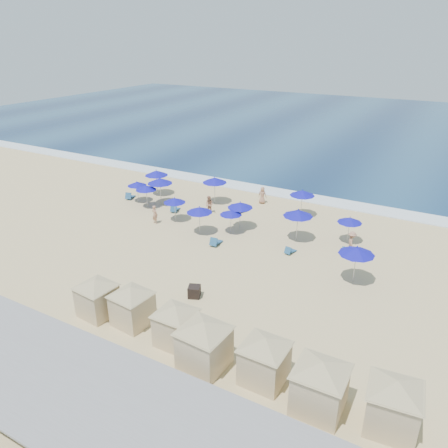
% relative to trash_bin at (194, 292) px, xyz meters
% --- Properties ---
extents(ground, '(160.00, 160.00, 0.00)m').
position_rel_trash_bin_xyz_m(ground, '(-1.07, 5.05, -0.37)').
color(ground, '#CDB782').
rests_on(ground, ground).
extents(ocean, '(160.00, 80.00, 0.06)m').
position_rel_trash_bin_xyz_m(ocean, '(-1.07, 60.05, -0.34)').
color(ocean, '#0D274B').
rests_on(ocean, ground).
extents(surf_line, '(160.00, 2.50, 0.08)m').
position_rel_trash_bin_xyz_m(surf_line, '(-1.07, 20.55, -0.33)').
color(surf_line, white).
rests_on(surf_line, ground).
extents(seawall, '(160.00, 6.10, 1.22)m').
position_rel_trash_bin_xyz_m(seawall, '(-1.07, -8.45, 0.28)').
color(seawall, gray).
rests_on(seawall, ground).
extents(trash_bin, '(0.96, 0.96, 0.73)m').
position_rel_trash_bin_xyz_m(trash_bin, '(0.00, 0.00, 0.00)').
color(trash_bin, black).
rests_on(trash_bin, ground).
extents(cabana_0, '(4.07, 4.07, 2.57)m').
position_rel_trash_bin_xyz_m(cabana_0, '(-3.86, -4.30, 1.10)').
color(cabana_0, '#CFB78D').
rests_on(cabana_0, ground).
extents(cabana_1, '(4.12, 4.12, 2.59)m').
position_rel_trash_bin_xyz_m(cabana_1, '(-1.52, -3.98, 1.12)').
color(cabana_1, '#CFB78D').
rests_on(cabana_1, ground).
extents(cabana_2, '(4.07, 4.07, 2.55)m').
position_rel_trash_bin_xyz_m(cabana_2, '(1.60, -4.17, 1.10)').
color(cabana_2, '#CFB78D').
rests_on(cabana_2, ground).
extents(cabana_3, '(4.59, 4.59, 2.89)m').
position_rel_trash_bin_xyz_m(cabana_3, '(3.81, -4.95, 1.29)').
color(cabana_3, '#CFB78D').
rests_on(cabana_3, ground).
extents(cabana_4, '(4.27, 4.27, 2.68)m').
position_rel_trash_bin_xyz_m(cabana_4, '(6.77, -4.40, 1.17)').
color(cabana_4, '#CFB78D').
rests_on(cabana_4, ground).
extents(cabana_5, '(4.56, 4.56, 2.86)m').
position_rel_trash_bin_xyz_m(cabana_5, '(9.56, -4.82, 1.27)').
color(cabana_5, '#CFB78D').
rests_on(cabana_5, ground).
extents(cabana_6, '(4.36, 4.36, 2.75)m').
position_rel_trash_bin_xyz_m(cabana_6, '(12.47, -4.32, 1.21)').
color(cabana_6, '#CFB78D').
rests_on(cabana_6, ground).
extents(umbrella_0, '(1.87, 1.87, 2.13)m').
position_rel_trash_bin_xyz_m(umbrella_0, '(-13.94, 11.46, 1.48)').
color(umbrella_0, '#A5A8AD').
rests_on(umbrella_0, ground).
extents(umbrella_1, '(1.98, 1.98, 2.26)m').
position_rel_trash_bin_xyz_m(umbrella_1, '(-12.23, 10.70, 1.59)').
color(umbrella_1, '#A5A8AD').
rests_on(umbrella_1, ground).
extents(umbrella_2, '(2.40, 2.40, 2.73)m').
position_rel_trash_bin_xyz_m(umbrella_2, '(-11.57, 12.00, 2.00)').
color(umbrella_2, '#A5A8AD').
rests_on(umbrella_2, ground).
extents(umbrella_3, '(1.93, 1.93, 2.19)m').
position_rel_trash_bin_xyz_m(umbrella_3, '(-8.06, 9.39, 1.54)').
color(umbrella_3, '#A5A8AD').
rests_on(umbrella_3, ground).
extents(umbrella_4, '(2.35, 2.35, 2.68)m').
position_rel_trash_bin_xyz_m(umbrella_4, '(-7.25, 14.85, 1.96)').
color(umbrella_4, '#A5A8AD').
rests_on(umbrella_4, ground).
extents(umbrella_5, '(1.84, 1.84, 2.09)m').
position_rel_trash_bin_xyz_m(umbrella_5, '(-2.58, 9.50, 1.45)').
color(umbrella_5, '#A5A8AD').
rests_on(umbrella_5, ground).
extents(umbrella_6, '(2.11, 2.11, 2.40)m').
position_rel_trash_bin_xyz_m(umbrella_6, '(-4.75, 8.18, 1.72)').
color(umbrella_6, '#A5A8AD').
rests_on(umbrella_6, ground).
extents(umbrella_7, '(2.14, 2.14, 2.43)m').
position_rel_trash_bin_xyz_m(umbrella_7, '(-2.35, 10.69, 1.74)').
color(umbrella_7, '#A5A8AD').
rests_on(umbrella_7, ground).
extents(umbrella_8, '(2.34, 2.34, 2.66)m').
position_rel_trash_bin_xyz_m(umbrella_8, '(2.62, 10.88, 1.94)').
color(umbrella_8, '#A5A8AD').
rests_on(umbrella_8, ground).
extents(umbrella_9, '(2.22, 2.22, 2.53)m').
position_rel_trash_bin_xyz_m(umbrella_9, '(1.18, 15.82, 1.83)').
color(umbrella_9, '#A5A8AD').
rests_on(umbrella_9, ground).
extents(umbrella_10, '(1.92, 1.92, 2.19)m').
position_rel_trash_bin_xyz_m(umbrella_10, '(6.29, 12.46, 1.53)').
color(umbrella_10, '#A5A8AD').
rests_on(umbrella_10, ground).
extents(umbrella_11, '(2.34, 2.34, 2.67)m').
position_rel_trash_bin_xyz_m(umbrella_11, '(8.19, 6.65, 1.94)').
color(umbrella_11, '#A5A8AD').
rests_on(umbrella_11, ground).
extents(umbrella_12, '(2.34, 2.34, 2.66)m').
position_rel_trash_bin_xyz_m(umbrella_12, '(-13.54, 14.03, 1.94)').
color(umbrella_12, '#A5A8AD').
rests_on(umbrella_12, ground).
extents(beach_chair_0, '(0.97, 1.47, 0.75)m').
position_rel_trash_bin_xyz_m(beach_chair_0, '(-15.22, 11.70, -0.11)').
color(beach_chair_0, '#22527D').
rests_on(beach_chair_0, ground).
extents(beach_chair_1, '(0.97, 1.45, 0.73)m').
position_rel_trash_bin_xyz_m(beach_chair_1, '(-9.34, 11.11, -0.11)').
color(beach_chair_1, '#22527D').
rests_on(beach_chair_1, ground).
extents(beach_chair_2, '(1.07, 1.42, 0.71)m').
position_rel_trash_bin_xyz_m(beach_chair_2, '(-4.01, 13.81, -0.12)').
color(beach_chair_2, '#22527D').
rests_on(beach_chair_2, ground).
extents(beach_chair_3, '(0.70, 1.38, 0.74)m').
position_rel_trash_bin_xyz_m(beach_chair_3, '(-2.54, 6.94, -0.11)').
color(beach_chair_3, '#22527D').
rests_on(beach_chair_3, ground).
extents(beach_chair_4, '(0.69, 1.19, 0.62)m').
position_rel_trash_bin_xyz_m(beach_chair_4, '(3.03, 8.44, -0.15)').
color(beach_chair_4, '#22527D').
rests_on(beach_chair_4, ground).
extents(beach_chair_5, '(0.68, 1.36, 0.73)m').
position_rel_trash_bin_xyz_m(beach_chair_5, '(6.79, 10.34, -0.11)').
color(beach_chair_5, '#22527D').
rests_on(beach_chair_5, ground).
extents(beachgoer_0, '(0.66, 0.50, 1.64)m').
position_rel_trash_bin_xyz_m(beachgoer_0, '(-9.25, 8.06, 0.45)').
color(beachgoer_0, '#AA775E').
rests_on(beachgoer_0, ground).
extents(beachgoer_1, '(0.85, 0.69, 1.63)m').
position_rel_trash_bin_xyz_m(beachgoer_1, '(-6.36, 12.34, 0.45)').
color(beachgoer_1, '#AA775E').
rests_on(beachgoer_1, ground).
extents(beachgoer_2, '(1.02, 1.26, 1.70)m').
position_rel_trash_bin_xyz_m(beachgoer_2, '(6.96, 10.83, 0.48)').
color(beachgoer_2, '#AA775E').
rests_on(beachgoer_2, ground).
extents(beachgoer_3, '(0.87, 0.63, 1.66)m').
position_rel_trash_bin_xyz_m(beachgoer_3, '(-3.20, 17.02, 0.46)').
color(beachgoer_3, '#AA775E').
rests_on(beachgoer_3, ground).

